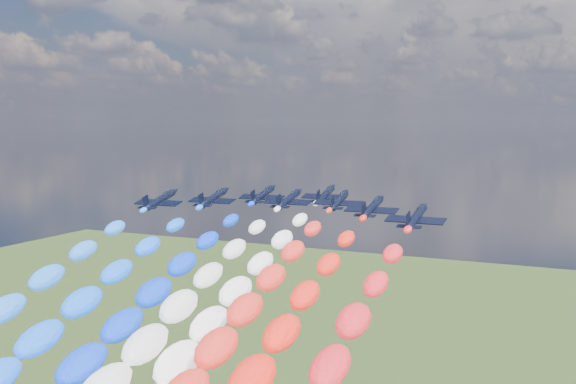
% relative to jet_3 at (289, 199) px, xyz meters
% --- Properties ---
extents(jet_0, '(9.89, 13.55, 5.92)m').
position_rel_jet_3_xyz_m(jet_0, '(-23.14, -12.17, 0.00)').
color(jet_0, black).
extents(jet_1, '(9.88, 13.54, 5.92)m').
position_rel_jet_3_xyz_m(jet_1, '(-15.23, -4.43, 0.00)').
color(jet_1, black).
extents(jet_2, '(9.98, 13.61, 5.92)m').
position_rel_jet_3_xyz_m(jet_2, '(-8.61, 5.37, 0.00)').
color(jet_2, black).
extents(jet_3, '(9.95, 13.59, 5.92)m').
position_rel_jet_3_xyz_m(jet_3, '(0.00, 0.00, 0.00)').
color(jet_3, black).
extents(jet_4, '(10.44, 13.94, 5.92)m').
position_rel_jet_3_xyz_m(jet_4, '(3.43, 11.93, 0.00)').
color(jet_4, black).
extents(jet_5, '(10.66, 14.09, 5.92)m').
position_rel_jet_3_xyz_m(jet_5, '(10.04, 2.44, 0.00)').
color(jet_5, black).
extents(jet_6, '(10.14, 13.72, 5.92)m').
position_rel_jet_3_xyz_m(jet_6, '(19.39, -5.16, 0.00)').
color(jet_6, black).
extents(jet_7, '(10.17, 13.75, 5.92)m').
position_rel_jet_3_xyz_m(jet_7, '(29.90, -14.56, 0.00)').
color(jet_7, black).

